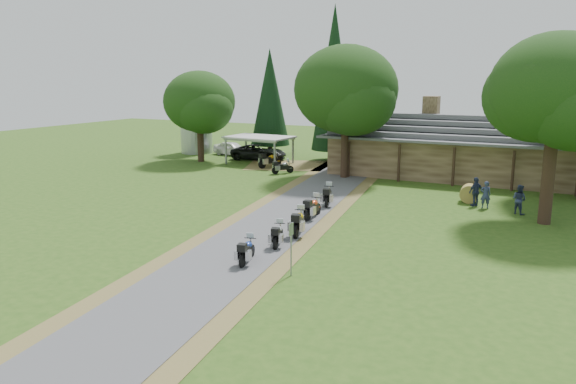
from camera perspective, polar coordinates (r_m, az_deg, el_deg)
The scene contains 24 objects.
ground at distance 26.33m, azimuth -4.66°, elevation -5.61°, with size 120.00×120.00×0.00m, color #2C4F16.
driveway at distance 29.91m, azimuth -1.53°, elevation -3.45°, with size 46.00×46.00×0.00m, color #474649.
lodge at distance 46.34m, azimuth 17.53°, elevation 4.53°, with size 21.40×9.40×4.90m, color brown, non-canonical shape.
silo at distance 58.66m, azimuth -9.33°, elevation 7.12°, with size 3.21×3.21×6.53m, color gray.
carport at distance 50.94m, azimuth -2.91°, elevation 4.29°, with size 5.70×3.80×2.47m, color silver, non-canonical shape.
car_white_sedan at distance 56.60m, azimuth -5.72°, elevation 4.61°, with size 5.16×2.18×1.72m, color white.
car_dark_suv at distance 53.32m, azimuth -2.98°, elevation 4.45°, with size 5.66×2.41×2.17m, color black.
motorcycle_row_a at distance 24.06m, azimuth -4.19°, elevation -5.84°, with size 1.70×0.55×1.16m, color #1D3895, non-canonical shape.
motorcycle_row_b at distance 26.37m, azimuth -1.02°, elevation -4.23°, with size 1.70×0.55×1.16m, color #9A9DA2, non-canonical shape.
motorcycle_row_c at distance 28.16m, azimuth 1.10°, elevation -2.95°, with size 2.03×0.66×1.39m, color #D2A807, non-canonical shape.
motorcycle_row_d at distance 31.33m, azimuth 2.53°, elevation -1.50°, with size 1.95×0.64×1.33m, color #E3491E, non-canonical shape.
motorcycle_row_e at distance 34.55m, azimuth 4.07°, elevation -0.26°, with size 1.96×0.64×1.34m, color black, non-canonical shape.
motorcycle_carport_a at distance 48.67m, azimuth -1.85°, elevation 3.33°, with size 2.10×0.68×1.44m, color #CC8E10, non-canonical shape.
motorcycle_carport_b at distance 45.68m, azimuth -0.54°, elevation 2.61°, with size 1.72×0.56×1.17m, color gray, non-canonical shape.
person_a at distance 35.64m, azimuth 19.44°, elevation -0.04°, with size 0.55×0.40×1.94m, color navy.
person_b at distance 34.86m, azimuth 22.44°, elevation -0.46°, with size 0.57×0.41×2.01m, color navy.
person_c at distance 36.05m, azimuth 18.56°, elevation 0.28°, with size 0.60×0.43×2.10m, color navy.
hay_bale at distance 37.07m, azimuth 17.94°, elevation -0.14°, with size 1.13×1.13×1.04m, color olive.
sign_post at distance 22.29m, azimuth 0.31°, elevation -5.85°, with size 0.40×0.07×2.20m, color gray, non-canonical shape.
oak_lodge_left at distance 43.55m, azimuth 5.85°, elevation 8.62°, with size 7.91×7.91×11.01m, color #133510, non-canonical shape.
oak_driveway at distance 32.50m, azimuth 25.41°, elevation 7.04°, with size 6.81×6.81×11.61m, color #133510, non-canonical shape.
oak_silo at distance 52.49m, azimuth -8.96°, elevation 7.91°, with size 6.55×6.55×8.90m, color #133510, non-canonical shape.
cedar_near at distance 52.32m, azimuth 4.70°, elevation 10.89°, with size 4.05×4.05×14.18m, color black.
cedar_far at distance 56.31m, azimuth -1.84°, elevation 9.10°, with size 3.90×3.90×10.48m, color black.
Camera 1 is at (13.05, -21.49, 7.84)m, focal length 35.00 mm.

